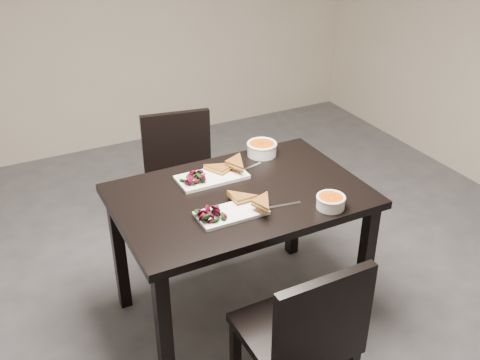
{
  "coord_description": "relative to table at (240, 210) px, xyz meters",
  "views": [
    {
      "loc": [
        -0.84,
        -1.94,
        2.1
      ],
      "look_at": [
        0.21,
        0.1,
        0.82
      ],
      "focal_mm": 41.4,
      "sensor_mm": 36.0,
      "label": 1
    }
  ],
  "objects": [
    {
      "name": "ground",
      "position": [
        -0.21,
        -0.1,
        -0.65
      ],
      "size": [
        5.0,
        5.0,
        0.0
      ],
      "primitive_type": "plane",
      "color": "#47474C",
      "rests_on": "ground"
    },
    {
      "name": "cutlery_far",
      "position": [
        0.15,
        0.2,
        0.1
      ],
      "size": [
        0.18,
        0.06,
        0.0
      ],
      "primitive_type": "cube",
      "rotation": [
        0.0,
        0.0,
        0.25
      ],
      "color": "silver",
      "rests_on": "table"
    },
    {
      "name": "chair_near",
      "position": [
        -0.08,
        -0.71,
        -0.17
      ],
      "size": [
        0.42,
        0.42,
        0.85
      ],
      "rotation": [
        0.0,
        0.0,
        0.0
      ],
      "color": "black",
      "rests_on": "ground"
    },
    {
      "name": "soup_bowl_far",
      "position": [
        0.29,
        0.31,
        0.14
      ],
      "size": [
        0.17,
        0.17,
        0.07
      ],
      "color": "white",
      "rests_on": "table"
    },
    {
      "name": "salad_far",
      "position": [
        -0.16,
        0.19,
        0.14
      ],
      "size": [
        0.11,
        0.1,
        0.05
      ],
      "primitive_type": null,
      "color": "black",
      "rests_on": "plate_far"
    },
    {
      "name": "sandwich_near",
      "position": [
        -0.06,
        -0.14,
        0.14
      ],
      "size": [
        0.16,
        0.12,
        0.05
      ],
      "primitive_type": null,
      "rotation": [
        0.0,
        0.0,
        0.0
      ],
      "color": "#A06521",
      "rests_on": "plate_near"
    },
    {
      "name": "plate_near",
      "position": [
        -0.12,
        -0.16,
        0.11
      ],
      "size": [
        0.32,
        0.16,
        0.02
      ],
      "primitive_type": "cube",
      "color": "white",
      "rests_on": "table"
    },
    {
      "name": "sandwich_far",
      "position": [
        0.0,
        0.17,
        0.14
      ],
      "size": [
        0.22,
        0.2,
        0.06
      ],
      "primitive_type": null,
      "rotation": [
        0.0,
        0.0,
        0.47
      ],
      "color": "#A06521",
      "rests_on": "plate_far"
    },
    {
      "name": "table",
      "position": [
        0.0,
        0.0,
        0.0
      ],
      "size": [
        1.2,
        0.8,
        0.75
      ],
      "color": "black",
      "rests_on": "ground"
    },
    {
      "name": "soup_bowl_near",
      "position": [
        0.31,
        -0.31,
        0.13
      ],
      "size": [
        0.14,
        0.14,
        0.06
      ],
      "color": "white",
      "rests_on": "table"
    },
    {
      "name": "cutlery_near",
      "position": [
        0.12,
        -0.2,
        0.1
      ],
      "size": [
        0.18,
        0.04,
        0.0
      ],
      "primitive_type": "cube",
      "rotation": [
        0.0,
        0.0,
        -0.16
      ],
      "color": "silver",
      "rests_on": "table"
    },
    {
      "name": "salad_near",
      "position": [
        -0.22,
        -0.16,
        0.14
      ],
      "size": [
        0.1,
        0.09,
        0.04
      ],
      "primitive_type": null,
      "color": "black",
      "rests_on": "plate_near"
    },
    {
      "name": "plate_far",
      "position": [
        -0.06,
        0.19,
        0.11
      ],
      "size": [
        0.35,
        0.18,
        0.02
      ],
      "primitive_type": "cube",
      "color": "white",
      "rests_on": "table"
    },
    {
      "name": "chair_far",
      "position": [
        -0.01,
        0.75,
        -0.17
      ],
      "size": [
        0.49,
        0.49,
        0.85
      ],
      "rotation": [
        0.0,
        0.0,
        -0.18
      ],
      "color": "black",
      "rests_on": "ground"
    }
  ]
}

